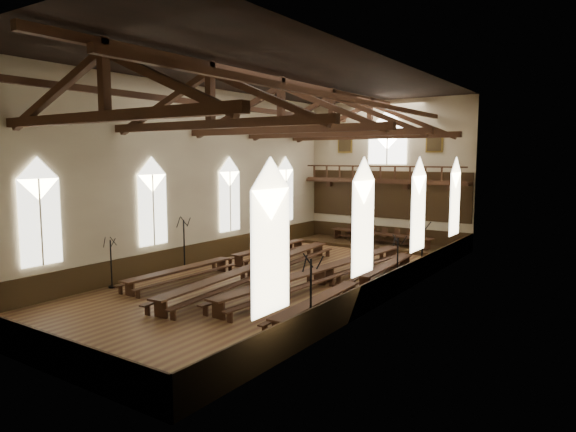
% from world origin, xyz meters
% --- Properties ---
extents(ground, '(26.00, 26.00, 0.00)m').
position_xyz_m(ground, '(0.00, 0.00, 0.00)').
color(ground, brown).
rests_on(ground, ground).
extents(room_walls, '(26.00, 26.00, 26.00)m').
position_xyz_m(room_walls, '(0.00, 0.00, 6.46)').
color(room_walls, beige).
rests_on(room_walls, ground).
extents(wainscot_band, '(12.00, 26.00, 1.20)m').
position_xyz_m(wainscot_band, '(0.00, 0.00, 0.60)').
color(wainscot_band, '#31220E').
rests_on(wainscot_band, ground).
extents(side_windows, '(11.85, 19.80, 4.50)m').
position_xyz_m(side_windows, '(-0.00, -0.00, 3.74)').
color(side_windows, white).
rests_on(side_windows, room_walls).
extents(end_window, '(2.80, 0.12, 3.80)m').
position_xyz_m(end_window, '(0.00, 12.90, 7.22)').
color(end_window, white).
rests_on(end_window, room_walls).
extents(minstrels_gallery, '(11.80, 1.24, 3.70)m').
position_xyz_m(minstrels_gallery, '(0.00, 12.66, 3.91)').
color(minstrels_gallery, '#371C11').
rests_on(minstrels_gallery, room_walls).
extents(portraits, '(7.75, 0.09, 1.45)m').
position_xyz_m(portraits, '(0.00, 12.90, 7.10)').
color(portraits, brown).
rests_on(portraits, room_walls).
extents(roof_trusses, '(11.70, 25.70, 2.80)m').
position_xyz_m(roof_trusses, '(0.00, -0.00, 8.22)').
color(roof_trusses, '#371C11').
rests_on(roof_trusses, room_walls).
extents(refectory_row_a, '(1.51, 14.04, 0.71)m').
position_xyz_m(refectory_row_a, '(-3.62, 0.32, 0.52)').
color(refectory_row_a, '#371C11').
rests_on(refectory_row_a, ground).
extents(refectory_row_b, '(2.26, 14.78, 0.78)m').
position_xyz_m(refectory_row_b, '(-0.95, -0.72, 0.57)').
color(refectory_row_b, '#371C11').
rests_on(refectory_row_b, ground).
extents(refectory_row_c, '(2.15, 14.94, 0.80)m').
position_xyz_m(refectory_row_c, '(2.22, 0.46, 0.58)').
color(refectory_row_c, '#371C11').
rests_on(refectory_row_c, ground).
extents(refectory_row_d, '(1.66, 13.74, 0.67)m').
position_xyz_m(refectory_row_d, '(4.39, -0.39, 0.49)').
color(refectory_row_d, '#371C11').
rests_on(refectory_row_d, ground).
extents(dais, '(11.40, 3.15, 0.21)m').
position_xyz_m(dais, '(0.20, 11.40, 0.11)').
color(dais, '#31220E').
rests_on(dais, ground).
extents(high_table, '(7.70, 1.91, 0.72)m').
position_xyz_m(high_table, '(0.20, 11.40, 0.82)').
color(high_table, '#371C11').
rests_on(high_table, dais).
extents(high_chairs, '(5.87, 0.48, 0.98)m').
position_xyz_m(high_chairs, '(0.20, 12.15, 0.75)').
color(high_chairs, '#371C11').
rests_on(high_chairs, dais).
extents(candelabrum_left_near, '(0.68, 0.73, 2.39)m').
position_xyz_m(candelabrum_left_near, '(-5.55, -5.90, 0.73)').
color(candelabrum_left_near, black).
rests_on(candelabrum_left_near, ground).
extents(candelabrum_left_mid, '(0.85, 0.86, 2.89)m').
position_xyz_m(candelabrum_left_mid, '(-5.55, -1.22, 0.88)').
color(candelabrum_left_mid, black).
rests_on(candelabrum_left_mid, ground).
extents(candelabrum_left_far, '(0.67, 0.76, 2.47)m').
position_xyz_m(candelabrum_left_far, '(-5.55, 7.46, 0.75)').
color(candelabrum_left_far, black).
rests_on(candelabrum_left_far, ground).
extents(candelabrum_right_near, '(0.85, 0.82, 2.84)m').
position_xyz_m(candelabrum_right_near, '(5.55, -6.22, 0.86)').
color(candelabrum_right_near, black).
rests_on(candelabrum_right_near, ground).
extents(candelabrum_right_mid, '(0.75, 0.75, 2.53)m').
position_xyz_m(candelabrum_right_mid, '(5.55, 1.43, 0.77)').
color(candelabrum_right_mid, black).
rests_on(candelabrum_right_mid, ground).
extents(candelabrum_right_far, '(0.86, 0.81, 2.85)m').
position_xyz_m(candelabrum_right_far, '(5.55, 4.72, 0.86)').
color(candelabrum_right_far, black).
rests_on(candelabrum_right_far, ground).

